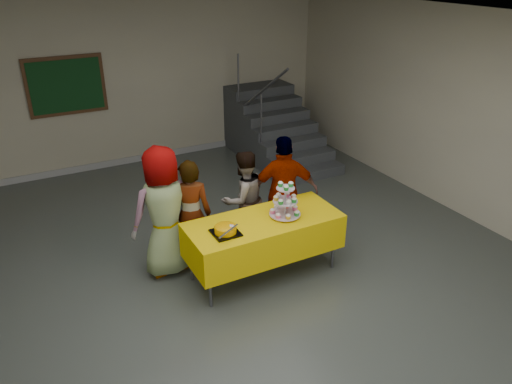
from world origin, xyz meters
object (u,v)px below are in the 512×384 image
Objects in this scene: schoolchild_a at (164,212)px; noticeboard at (66,86)px; schoolchild_d at (284,192)px; bake_table at (264,235)px; schoolchild_c at (244,199)px; schoolchild_b at (191,214)px; staircase at (272,130)px; bear_cake at (226,229)px; cupcake_stand at (285,203)px.

noticeboard is (-0.42, 3.77, 0.77)m from schoolchild_a.
schoolchild_a is at bearing 17.92° from schoolchild_d.
schoolchild_c reaches higher than bake_table.
schoolchild_b is at bearing 4.97° from schoolchild_c.
staircase is (2.15, 3.57, -0.07)m from bake_table.
noticeboard is at bearing -88.62° from schoolchild_a.
bear_cake is at bearing -170.97° from bake_table.
bear_cake is 0.27× the size of schoolchild_c.
cupcake_stand is (0.27, -0.04, 0.38)m from bake_table.
noticeboard is (-1.56, 3.63, 0.93)m from schoolchild_c.
staircase is 3.85m from noticeboard.
bear_cake is at bearing -176.64° from cupcake_stand.
schoolchild_d is (0.59, 0.51, 0.22)m from bake_table.
schoolchild_d is at bearing -160.50° from schoolchild_b.
noticeboard is (-1.71, 4.44, 0.66)m from cupcake_stand.
bear_cake is 0.22× the size of schoolchild_a.
noticeboard reaches higher than schoolchild_c.
schoolchild_d is (0.32, 0.55, -0.16)m from cupcake_stand.
staircase reaches higher than schoolchild_b.
schoolchild_a is 3.87m from noticeboard.
schoolchild_a is at bearing 152.30° from cupcake_stand.
schoolchild_a is at bearing -137.27° from staircase.
noticeboard is at bearing -73.00° from schoolchild_c.
schoolchild_b reaches higher than cupcake_stand.
staircase is 1.85× the size of noticeboard.
schoolchild_c reaches higher than bear_cake.
staircase is (2.85, 2.95, -0.23)m from schoolchild_b.
schoolchild_d is 4.46m from noticeboard.
schoolchild_b reaches higher than schoolchild_c.
schoolchild_b is (-0.96, 0.65, -0.22)m from cupcake_stand.
bake_table is at bearing 9.03° from bear_cake.
noticeboard reaches higher than schoolchild_b.
schoolchild_a is at bearing 0.75° from schoolchild_c.
cupcake_stand is 0.19× the size of staircase.
noticeboard is at bearing -54.85° from schoolchild_b.
schoolchild_d is at bearing 27.97° from bear_cake.
bake_table is 1.21× the size of schoolchild_d.
schoolchild_c reaches higher than cupcake_stand.
schoolchild_a is 1.27× the size of noticeboard.
cupcake_stand is 0.87m from schoolchild_c.
noticeboard reaches higher than schoolchild_d.
schoolchild_d is at bearing -117.12° from staircase.
bake_table is 0.61m from bear_cake.
bake_table is at bearing 162.54° from schoolchild_b.
schoolchild_a is 0.34m from schoolchild_b.
schoolchild_b reaches higher than bake_table.
schoolchild_d is (1.28, -0.10, 0.06)m from schoolchild_b.
schoolchild_b is at bearing -78.92° from noticeboard.
schoolchild_d is at bearing 170.63° from schoolchild_a.
schoolchild_d is (1.61, -0.12, -0.05)m from schoolchild_a.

